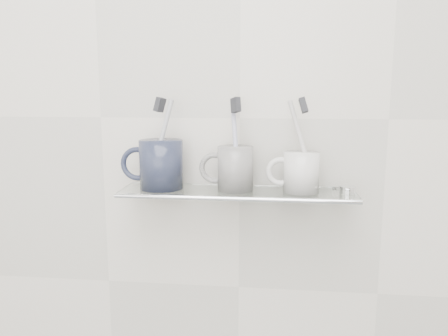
# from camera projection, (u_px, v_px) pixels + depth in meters

# --- Properties ---
(wall_back) EXTENTS (2.50, 0.00, 2.50)m
(wall_back) POSITION_uv_depth(u_px,v_px,m) (240.00, 118.00, 0.97)
(wall_back) COLOR beige
(wall_back) RESTS_ON ground
(shelf_glass) EXTENTS (0.50, 0.12, 0.01)m
(shelf_glass) POSITION_uv_depth(u_px,v_px,m) (237.00, 192.00, 0.93)
(shelf_glass) COLOR silver
(shelf_glass) RESTS_ON wall_back
(shelf_rail) EXTENTS (0.50, 0.01, 0.01)m
(shelf_rail) POSITION_uv_depth(u_px,v_px,m) (235.00, 199.00, 0.88)
(shelf_rail) COLOR silver
(shelf_rail) RESTS_ON shelf_glass
(bracket_left) EXTENTS (0.02, 0.03, 0.02)m
(bracket_left) POSITION_uv_depth(u_px,v_px,m) (148.00, 190.00, 1.00)
(bracket_left) COLOR silver
(bracket_left) RESTS_ON wall_back
(bracket_right) EXTENTS (0.02, 0.03, 0.02)m
(bracket_right) POSITION_uv_depth(u_px,v_px,m) (334.00, 195.00, 0.96)
(bracket_right) COLOR silver
(bracket_right) RESTS_ON wall_back
(mug_left) EXTENTS (0.12, 0.12, 0.11)m
(mug_left) POSITION_uv_depth(u_px,v_px,m) (161.00, 164.00, 0.95)
(mug_left) COLOR black
(mug_left) RESTS_ON shelf_glass
(mug_left_handle) EXTENTS (0.08, 0.01, 0.08)m
(mug_left_handle) POSITION_uv_depth(u_px,v_px,m) (137.00, 164.00, 0.95)
(mug_left_handle) COLOR black
(mug_left_handle) RESTS_ON mug_left
(toothbrush_left) EXTENTS (0.07, 0.01, 0.19)m
(toothbrush_left) POSITION_uv_depth(u_px,v_px,m) (161.00, 142.00, 0.94)
(toothbrush_left) COLOR #BBBBBD
(toothbrush_left) RESTS_ON mug_left
(bristles_left) EXTENTS (0.03, 0.03, 0.03)m
(bristles_left) POSITION_uv_depth(u_px,v_px,m) (160.00, 105.00, 0.92)
(bristles_left) COLOR #28292D
(bristles_left) RESTS_ON toothbrush_left
(mug_center) EXTENTS (0.08, 0.08, 0.09)m
(mug_center) POSITION_uv_depth(u_px,v_px,m) (235.00, 168.00, 0.93)
(mug_center) COLOR silver
(mug_center) RESTS_ON shelf_glass
(mug_center_handle) EXTENTS (0.07, 0.01, 0.07)m
(mug_center_handle) POSITION_uv_depth(u_px,v_px,m) (215.00, 168.00, 0.93)
(mug_center_handle) COLOR silver
(mug_center_handle) RESTS_ON mug_center
(toothbrush_center) EXTENTS (0.03, 0.05, 0.19)m
(toothbrush_center) POSITION_uv_depth(u_px,v_px,m) (236.00, 143.00, 0.92)
(toothbrush_center) COLOR #ABABD9
(toothbrush_center) RESTS_ON mug_center
(bristles_center) EXTENTS (0.03, 0.03, 0.03)m
(bristles_center) POSITION_uv_depth(u_px,v_px,m) (236.00, 105.00, 0.91)
(bristles_center) COLOR #28292D
(bristles_center) RESTS_ON toothbrush_center
(mug_right) EXTENTS (0.10, 0.10, 0.08)m
(mug_right) POSITION_uv_depth(u_px,v_px,m) (301.00, 172.00, 0.92)
(mug_right) COLOR white
(mug_right) RESTS_ON shelf_glass
(mug_right_handle) EXTENTS (0.06, 0.01, 0.06)m
(mug_right_handle) POSITION_uv_depth(u_px,v_px,m) (281.00, 172.00, 0.92)
(mug_right_handle) COLOR white
(mug_right_handle) RESTS_ON mug_right
(toothbrush_right) EXTENTS (0.06, 0.05, 0.18)m
(toothbrush_right) POSITION_uv_depth(u_px,v_px,m) (302.00, 144.00, 0.90)
(toothbrush_right) COLOR #C0B2A7
(toothbrush_right) RESTS_ON mug_right
(bristles_right) EXTENTS (0.02, 0.03, 0.04)m
(bristles_right) POSITION_uv_depth(u_px,v_px,m) (303.00, 105.00, 0.89)
(bristles_right) COLOR #28292D
(bristles_right) RESTS_ON toothbrush_right
(chrome_cap) EXTENTS (0.03, 0.03, 0.01)m
(chrome_cap) POSITION_uv_depth(u_px,v_px,m) (348.00, 189.00, 0.91)
(chrome_cap) COLOR silver
(chrome_cap) RESTS_ON shelf_glass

